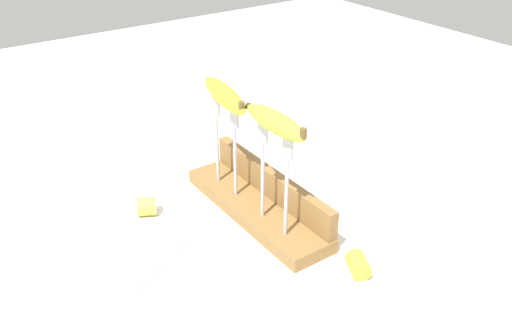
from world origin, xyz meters
name	(u,v)px	position (x,y,z in m)	size (l,w,h in m)	color
ground_plane	(256,214)	(0.00, 0.00, 0.00)	(3.00, 3.00, 0.00)	white
wooden_board	(256,208)	(0.00, 0.00, 0.01)	(0.39, 0.10, 0.03)	olive
board_backstop	(272,184)	(0.00, 0.04, 0.06)	(0.38, 0.02, 0.06)	olive
fork_stand_left	(226,139)	(-0.08, -0.02, 0.15)	(0.10, 0.01, 0.19)	#B2B2B7
fork_stand_right	(274,171)	(0.08, -0.02, 0.15)	(0.10, 0.01, 0.20)	#B2B2B7
banana_raised_left	(224,95)	(-0.08, -0.02, 0.24)	(0.20, 0.07, 0.04)	yellow
banana_raised_right	(275,122)	(0.08, -0.02, 0.25)	(0.17, 0.04, 0.04)	#B2C138
fork_fallen_near	(170,255)	(0.02, -0.21, 0.00)	(0.09, 0.14, 0.01)	#B2B2B7
banana_chunk_near	(147,206)	(-0.13, -0.19, 0.02)	(0.05, 0.05, 0.04)	#DBD147
banana_chunk_far	(358,264)	(0.26, 0.04, 0.02)	(0.06, 0.05, 0.04)	#B2C138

